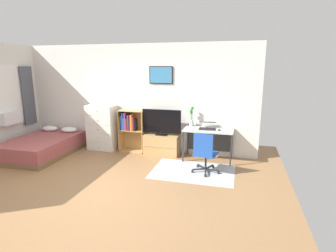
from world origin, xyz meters
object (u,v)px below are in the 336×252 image
(computer_mouse, at_px, (219,130))
(bed, at_px, (43,146))
(office_chair, at_px, (205,152))
(tv_stand, at_px, (162,145))
(dresser, at_px, (102,128))
(wine_glass, at_px, (195,123))
(laptop, at_px, (208,126))
(desk, at_px, (209,134))
(television, at_px, (161,122))
(bamboo_vase, at_px, (191,117))
(bookshelf, at_px, (130,127))

(computer_mouse, bearing_deg, bed, -171.87)
(office_chair, relative_size, computer_mouse, 8.27)
(tv_stand, relative_size, office_chair, 1.00)
(dresser, height_order, wine_glass, dresser)
(dresser, relative_size, laptop, 2.68)
(bed, distance_m, desk, 4.11)
(television, height_order, bamboo_vase, bamboo_vase)
(desk, height_order, computer_mouse, computer_mouse)
(bed, xyz_separation_m, desk, (4.02, 0.76, 0.39))
(tv_stand, bearing_deg, bookshelf, 176.84)
(bed, xyz_separation_m, bookshelf, (2.02, 0.83, 0.42))
(bed, height_order, dresser, dresser)
(desk, height_order, laptop, laptop)
(computer_mouse, bearing_deg, wine_glass, 179.25)
(office_chair, distance_m, wine_glass, 0.93)
(office_chair, height_order, wine_glass, wine_glass)
(desk, distance_m, computer_mouse, 0.33)
(laptop, bearing_deg, wine_glass, -159.02)
(tv_stand, distance_m, office_chair, 1.52)
(bed, distance_m, dresser, 1.51)
(television, bearing_deg, bamboo_vase, 9.92)
(tv_stand, height_order, office_chair, office_chair)
(laptop, relative_size, computer_mouse, 4.23)
(bamboo_vase, bearing_deg, desk, -15.80)
(television, distance_m, laptop, 1.12)
(bed, relative_size, desk, 1.78)
(dresser, relative_size, tv_stand, 1.38)
(tv_stand, distance_m, wine_glass, 1.07)
(office_chair, relative_size, laptop, 1.95)
(wine_glass, bearing_deg, tv_stand, 169.14)
(wine_glass, bearing_deg, television, 170.59)
(bed, height_order, wine_glass, wine_glass)
(tv_stand, relative_size, bamboo_vase, 1.78)
(bed, height_order, bookshelf, bookshelf)
(bookshelf, relative_size, computer_mouse, 10.29)
(tv_stand, relative_size, laptop, 1.95)
(tv_stand, distance_m, bamboo_vase, 1.01)
(office_chair, height_order, bamboo_vase, bamboo_vase)
(bed, bearing_deg, television, 12.97)
(dresser, distance_m, television, 1.63)
(laptop, height_order, wine_glass, wine_glass)
(dresser, xyz_separation_m, computer_mouse, (3.02, -0.16, 0.17))
(television, relative_size, bamboo_vase, 2.01)
(dresser, relative_size, television, 1.22)
(bed, bearing_deg, office_chair, -3.96)
(bed, distance_m, bamboo_vase, 3.76)
(bed, xyz_separation_m, bamboo_vase, (3.58, 0.88, 0.74))
(office_chair, xyz_separation_m, laptop, (-0.06, 0.89, 0.35))
(laptop, bearing_deg, television, 174.83)
(television, bearing_deg, office_chair, -37.43)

